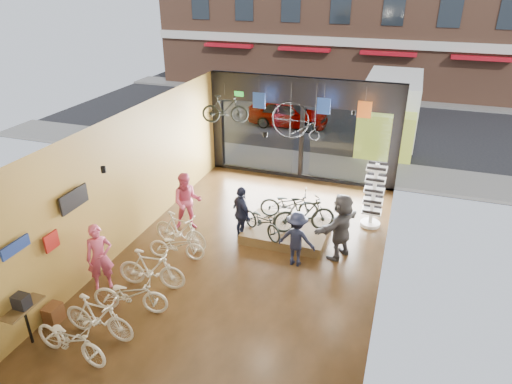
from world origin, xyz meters
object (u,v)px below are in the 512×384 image
at_px(display_platform, 287,232).
at_px(hung_bike, 225,109).
at_px(floor_bike_4, 177,245).
at_px(floor_bike_2, 130,294).
at_px(floor_bike_0, 70,339).
at_px(penny_farthing, 298,122).
at_px(display_bike_right, 289,204).
at_px(display_bike_mid, 304,214).
at_px(floor_bike_5, 180,230).
at_px(sunglasses_rack, 374,196).
at_px(customer_2, 242,213).
at_px(floor_bike_3, 151,269).
at_px(customer_0, 100,257).
at_px(box_truck, 390,113).
at_px(customer_3, 297,239).
at_px(customer_1, 187,202).
at_px(customer_5, 341,226).
at_px(street_car, 288,113).
at_px(display_bike_left, 262,221).
at_px(floor_bike_1, 98,317).

distance_m(display_platform, hung_bike, 4.79).
bearing_deg(floor_bike_4, floor_bike_2, 170.86).
height_order(floor_bike_0, penny_farthing, penny_farthing).
xyz_separation_m(display_bike_right, hung_bike, (-2.83, 1.96, 2.16)).
relative_size(floor_bike_0, display_bike_mid, 0.98).
height_order(floor_bike_5, sunglasses_rack, sunglasses_rack).
distance_m(floor_bike_0, hung_bike, 8.87).
relative_size(floor_bike_5, customer_2, 1.05).
height_order(floor_bike_0, floor_bike_3, floor_bike_3).
distance_m(floor_bike_4, customer_0, 2.11).
distance_m(box_truck, floor_bike_5, 11.94).
height_order(customer_2, customer_3, customer_2).
bearing_deg(box_truck, floor_bike_5, -114.01).
height_order(display_bike_right, penny_farthing, penny_farthing).
relative_size(customer_1, hung_bike, 1.15).
bearing_deg(customer_5, display_bike_right, -96.66).
height_order(street_car, floor_bike_3, street_car).
relative_size(floor_bike_2, floor_bike_3, 1.02).
relative_size(display_platform, sunglasses_rack, 1.17).
xyz_separation_m(display_bike_left, penny_farthing, (-0.01, 3.86, 1.78)).
distance_m(display_bike_left, customer_1, 2.40).
xyz_separation_m(display_bike_left, customer_5, (2.21, 0.06, 0.22)).
height_order(street_car, customer_1, customer_1).
xyz_separation_m(display_platform, display_bike_right, (-0.11, 0.60, 0.62)).
height_order(display_platform, customer_5, customer_5).
bearing_deg(customer_1, floor_bike_0, -113.81).
xyz_separation_m(floor_bike_0, customer_0, (-0.81, 2.17, 0.40)).
height_order(street_car, customer_3, customer_3).
relative_size(floor_bike_3, customer_3, 1.11).
bearing_deg(display_bike_right, floor_bike_1, 146.52).
relative_size(customer_0, customer_3, 1.12).
distance_m(display_platform, display_bike_left, 1.01).
distance_m(floor_bike_1, penny_farthing, 9.01).
bearing_deg(display_bike_left, customer_0, 168.97).
distance_m(floor_bike_5, display_platform, 3.12).
bearing_deg(floor_bike_1, floor_bike_0, 166.74).
distance_m(street_car, floor_bike_2, 14.72).
distance_m(floor_bike_2, hung_bike, 7.35).
xyz_separation_m(street_car, hung_bike, (-0.15, -7.80, 2.25)).
height_order(floor_bike_1, floor_bike_4, floor_bike_1).
height_order(box_truck, customer_3, box_truck).
bearing_deg(floor_bike_1, street_car, 0.81).
height_order(display_platform, display_bike_mid, display_bike_mid).
distance_m(floor_bike_2, display_bike_mid, 5.27).
bearing_deg(floor_bike_1, customer_2, -16.89).
relative_size(display_bike_mid, hung_bike, 1.15).
bearing_deg(display_bike_left, floor_bike_5, 146.29).
bearing_deg(customer_2, floor_bike_2, 114.68).
bearing_deg(box_truck, customer_0, -113.83).
height_order(display_bike_left, sunglasses_rack, sunglasses_rack).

